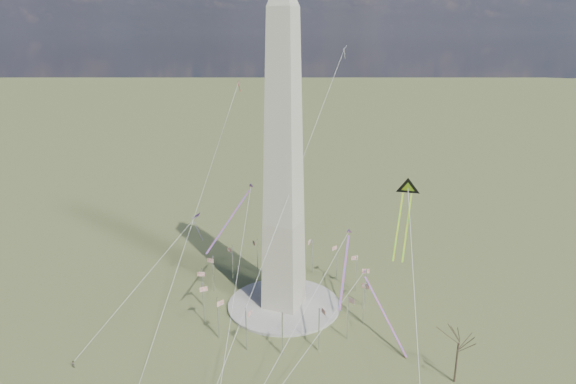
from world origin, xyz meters
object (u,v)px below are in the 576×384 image
at_px(washington_monument, 284,161).
at_px(tree_near, 459,340).
at_px(kite_delta_black, 407,192).
at_px(person_west, 73,364).

distance_m(washington_monument, tree_near, 67.58).
bearing_deg(kite_delta_black, washington_monument, 4.35).
xyz_separation_m(washington_monument, kite_delta_black, (35.50, 6.17, -6.94)).
relative_size(tree_near, kite_delta_black, 0.77).
bearing_deg(person_west, tree_near, -156.41).
bearing_deg(person_west, washington_monument, -123.15).
bearing_deg(tree_near, washington_monument, 162.10).
relative_size(washington_monument, tree_near, 5.96).
height_order(person_west, kite_delta_black, kite_delta_black).
distance_m(washington_monument, kite_delta_black, 36.69).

